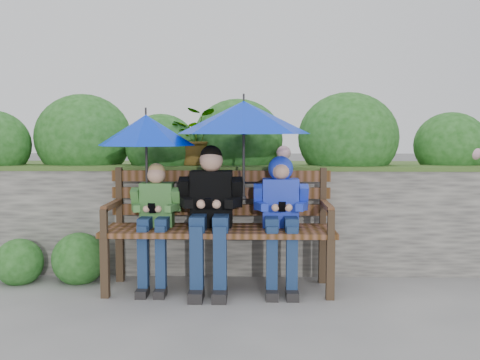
{
  "coord_description": "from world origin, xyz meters",
  "views": [
    {
      "loc": [
        0.12,
        -4.36,
        1.35
      ],
      "look_at": [
        0.0,
        0.1,
        0.95
      ],
      "focal_mm": 40.0,
      "sensor_mm": 36.0,
      "label": 1
    }
  ],
  "objects_px": {
    "park_bench": "(220,220)",
    "umbrella_right": "(244,117)",
    "boy_left": "(155,216)",
    "umbrella_left": "(146,130)",
    "boy_right": "(281,209)",
    "boy_middle": "(210,209)"
  },
  "relations": [
    {
      "from": "park_bench",
      "to": "boy_left",
      "type": "height_order",
      "value": "boy_left"
    },
    {
      "from": "boy_left",
      "to": "umbrella_left",
      "type": "bearing_deg",
      "value": 145.22
    },
    {
      "from": "boy_right",
      "to": "umbrella_left",
      "type": "bearing_deg",
      "value": 177.59
    },
    {
      "from": "umbrella_right",
      "to": "boy_middle",
      "type": "bearing_deg",
      "value": -171.23
    },
    {
      "from": "umbrella_right",
      "to": "boy_left",
      "type": "bearing_deg",
      "value": -177.94
    },
    {
      "from": "park_bench",
      "to": "boy_right",
      "type": "relative_size",
      "value": 1.71
    },
    {
      "from": "boy_middle",
      "to": "umbrella_left",
      "type": "height_order",
      "value": "umbrella_left"
    },
    {
      "from": "park_bench",
      "to": "umbrella_right",
      "type": "relative_size",
      "value": 1.74
    },
    {
      "from": "boy_right",
      "to": "boy_left",
      "type": "bearing_deg",
      "value": -179.68
    },
    {
      "from": "umbrella_left",
      "to": "boy_middle",
      "type": "bearing_deg",
      "value": -7.28
    },
    {
      "from": "boy_right",
      "to": "boy_middle",
      "type": "bearing_deg",
      "value": -177.88
    },
    {
      "from": "boy_middle",
      "to": "park_bench",
      "type": "bearing_deg",
      "value": 55.17
    },
    {
      "from": "boy_middle",
      "to": "boy_right",
      "type": "relative_size",
      "value": 1.08
    },
    {
      "from": "boy_middle",
      "to": "umbrella_left",
      "type": "relative_size",
      "value": 1.48
    },
    {
      "from": "park_bench",
      "to": "umbrella_right",
      "type": "height_order",
      "value": "umbrella_right"
    },
    {
      "from": "boy_left",
      "to": "park_bench",
      "type": "bearing_deg",
      "value": 8.83
    },
    {
      "from": "boy_left",
      "to": "boy_middle",
      "type": "height_order",
      "value": "boy_middle"
    },
    {
      "from": "boy_left",
      "to": "umbrella_right",
      "type": "distance_m",
      "value": 1.13
    },
    {
      "from": "park_bench",
      "to": "boy_right",
      "type": "height_order",
      "value": "boy_right"
    },
    {
      "from": "boy_middle",
      "to": "umbrella_right",
      "type": "bearing_deg",
      "value": 8.77
    },
    {
      "from": "boy_left",
      "to": "boy_right",
      "type": "xyz_separation_m",
      "value": [
        1.07,
        0.01,
        0.07
      ]
    },
    {
      "from": "boy_middle",
      "to": "umbrella_right",
      "type": "relative_size",
      "value": 1.1
    }
  ]
}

